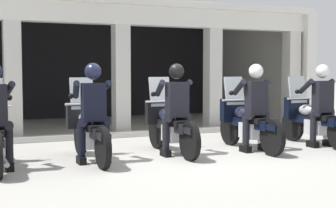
{
  "coord_description": "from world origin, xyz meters",
  "views": [
    {
      "loc": [
        -3.5,
        -7.63,
        1.46
      ],
      "look_at": [
        0.0,
        0.39,
        0.87
      ],
      "focal_mm": 52.74,
      "sensor_mm": 36.0,
      "label": 1
    }
  ],
  "objects_px": {
    "motorcycle_right": "(246,123)",
    "police_officer_center": "(176,101)",
    "police_officer_right": "(255,100)",
    "motorcycle_far_right": "(311,120)",
    "police_officer_left": "(93,104)",
    "motorcycle_center": "(170,125)",
    "police_officer_far_right": "(322,98)",
    "motorcycle_left": "(89,130)"
  },
  "relations": [
    {
      "from": "motorcycle_right",
      "to": "police_officer_center",
      "type": "bearing_deg",
      "value": 176.51
    },
    {
      "from": "motorcycle_center",
      "to": "police_officer_center",
      "type": "distance_m",
      "value": 0.52
    },
    {
      "from": "police_officer_left",
      "to": "motorcycle_far_right",
      "type": "distance_m",
      "value": 4.49
    },
    {
      "from": "police_officer_center",
      "to": "motorcycle_far_right",
      "type": "bearing_deg",
      "value": -2.57
    },
    {
      "from": "police_officer_right",
      "to": "motorcycle_center",
      "type": "bearing_deg",
      "value": 155.18
    },
    {
      "from": "police_officer_center",
      "to": "police_officer_far_right",
      "type": "bearing_deg",
      "value": -8.02
    },
    {
      "from": "motorcycle_left",
      "to": "motorcycle_center",
      "type": "relative_size",
      "value": 1.0
    },
    {
      "from": "police_officer_center",
      "to": "police_officer_left",
      "type": "bearing_deg",
      "value": 179.9
    },
    {
      "from": "police_officer_right",
      "to": "police_officer_far_right",
      "type": "height_order",
      "value": "same"
    },
    {
      "from": "police_officer_left",
      "to": "police_officer_center",
      "type": "height_order",
      "value": "same"
    },
    {
      "from": "motorcycle_right",
      "to": "police_officer_right",
      "type": "distance_m",
      "value": 0.52
    },
    {
      "from": "motorcycle_left",
      "to": "police_officer_far_right",
      "type": "height_order",
      "value": "police_officer_far_right"
    },
    {
      "from": "motorcycle_center",
      "to": "police_officer_left",
      "type": "bearing_deg",
      "value": -169.5
    },
    {
      "from": "police_officer_center",
      "to": "motorcycle_right",
      "type": "relative_size",
      "value": 0.78
    },
    {
      "from": "motorcycle_far_right",
      "to": "motorcycle_left",
      "type": "bearing_deg",
      "value": 170.71
    },
    {
      "from": "motorcycle_left",
      "to": "police_officer_right",
      "type": "relative_size",
      "value": 1.29
    },
    {
      "from": "police_officer_center",
      "to": "police_officer_far_right",
      "type": "height_order",
      "value": "same"
    },
    {
      "from": "motorcycle_far_right",
      "to": "police_officer_right",
      "type": "bearing_deg",
      "value": -178.28
    },
    {
      "from": "motorcycle_right",
      "to": "police_officer_right",
      "type": "relative_size",
      "value": 1.29
    },
    {
      "from": "police_officer_left",
      "to": "motorcycle_far_right",
      "type": "xyz_separation_m",
      "value": [
        4.46,
        0.19,
        -0.44
      ]
    },
    {
      "from": "police_officer_left",
      "to": "motorcycle_center",
      "type": "height_order",
      "value": "police_officer_left"
    },
    {
      "from": "motorcycle_left",
      "to": "police_officer_left",
      "type": "distance_m",
      "value": 0.52
    },
    {
      "from": "police_officer_center",
      "to": "police_officer_right",
      "type": "height_order",
      "value": "same"
    },
    {
      "from": "motorcycle_right",
      "to": "motorcycle_center",
      "type": "bearing_deg",
      "value": 165.62
    },
    {
      "from": "motorcycle_left",
      "to": "motorcycle_right",
      "type": "distance_m",
      "value": 2.97
    },
    {
      "from": "motorcycle_far_right",
      "to": "motorcycle_center",
      "type": "bearing_deg",
      "value": 168.07
    },
    {
      "from": "motorcycle_far_right",
      "to": "motorcycle_right",
      "type": "bearing_deg",
      "value": 170.9
    },
    {
      "from": "police_officer_left",
      "to": "motorcycle_far_right",
      "type": "height_order",
      "value": "police_officer_left"
    },
    {
      "from": "police_officer_far_right",
      "to": "motorcycle_far_right",
      "type": "bearing_deg",
      "value": 81.71
    },
    {
      "from": "police_officer_left",
      "to": "motorcycle_right",
      "type": "height_order",
      "value": "police_officer_left"
    },
    {
      "from": "police_officer_center",
      "to": "motorcycle_right",
      "type": "bearing_deg",
      "value": 0.05
    },
    {
      "from": "police_officer_left",
      "to": "motorcycle_right",
      "type": "xyz_separation_m",
      "value": [
        2.97,
        0.21,
        -0.44
      ]
    },
    {
      "from": "police_officer_right",
      "to": "motorcycle_right",
      "type": "bearing_deg",
      "value": 82.07
    },
    {
      "from": "police_officer_right",
      "to": "police_officer_left",
      "type": "bearing_deg",
      "value": 170.98
    },
    {
      "from": "police_officer_right",
      "to": "motorcycle_far_right",
      "type": "distance_m",
      "value": 1.57
    },
    {
      "from": "police_officer_center",
      "to": "motorcycle_far_right",
      "type": "distance_m",
      "value": 3.01
    },
    {
      "from": "motorcycle_right",
      "to": "police_officer_far_right",
      "type": "height_order",
      "value": "police_officer_far_right"
    },
    {
      "from": "police_officer_left",
      "to": "motorcycle_center",
      "type": "xyz_separation_m",
      "value": [
        1.49,
        0.39,
        -0.44
      ]
    },
    {
      "from": "motorcycle_center",
      "to": "police_officer_center",
      "type": "height_order",
      "value": "police_officer_center"
    },
    {
      "from": "police_officer_left",
      "to": "police_officer_right",
      "type": "height_order",
      "value": "same"
    },
    {
      "from": "police_officer_left",
      "to": "police_officer_center",
      "type": "bearing_deg",
      "value": -3.36
    },
    {
      "from": "police_officer_center",
      "to": "motorcycle_far_right",
      "type": "height_order",
      "value": "police_officer_center"
    }
  ]
}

